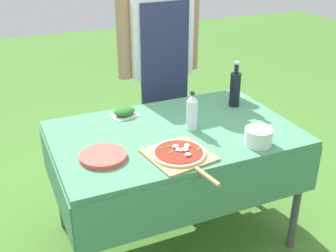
% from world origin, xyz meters
% --- Properties ---
extents(ground_plane, '(12.00, 12.00, 0.00)m').
position_xyz_m(ground_plane, '(0.00, 0.00, 0.00)').
color(ground_plane, '#477A2D').
extents(prep_table, '(1.43, 0.92, 0.78)m').
position_xyz_m(prep_table, '(0.00, 0.00, 0.69)').
color(prep_table, '#478960').
rests_on(prep_table, ground).
extents(person_cook, '(0.64, 0.22, 1.71)m').
position_xyz_m(person_cook, '(0.23, 0.79, 1.01)').
color(person_cook, '#333D56').
rests_on(person_cook, ground).
extents(pizza_on_peel, '(0.36, 0.51, 0.05)m').
position_xyz_m(pizza_on_peel, '(-0.10, -0.29, 0.79)').
color(pizza_on_peel, tan).
rests_on(pizza_on_peel, prep_table).
extents(oil_bottle, '(0.07, 0.07, 0.30)m').
position_xyz_m(oil_bottle, '(0.52, 0.19, 0.90)').
color(oil_bottle, black).
rests_on(oil_bottle, prep_table).
extents(water_bottle, '(0.07, 0.07, 0.24)m').
position_xyz_m(water_bottle, '(0.10, -0.02, 0.89)').
color(water_bottle, silver).
rests_on(water_bottle, prep_table).
extents(herb_container, '(0.19, 0.16, 0.06)m').
position_xyz_m(herb_container, '(-0.20, 0.32, 0.81)').
color(herb_container, silver).
rests_on(herb_container, prep_table).
extents(mixing_tub, '(0.16, 0.16, 0.09)m').
position_xyz_m(mixing_tub, '(0.35, -0.33, 0.83)').
color(mixing_tub, silver).
rests_on(mixing_tub, prep_table).
extents(plate_stack, '(0.25, 0.25, 0.02)m').
position_xyz_m(plate_stack, '(-0.47, -0.14, 0.79)').
color(plate_stack, '#DB4C42').
rests_on(plate_stack, prep_table).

